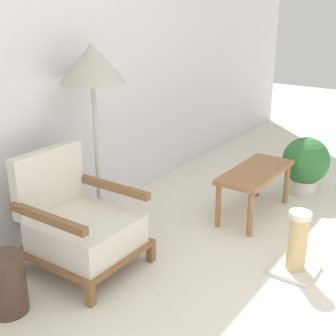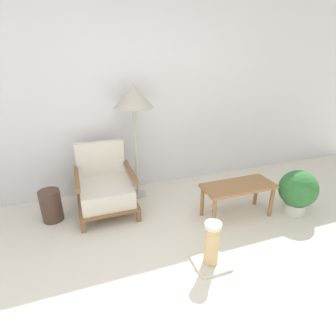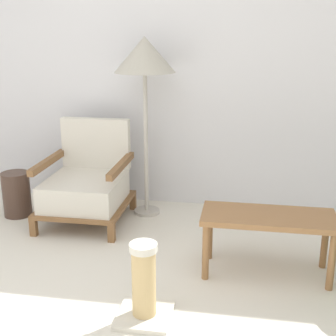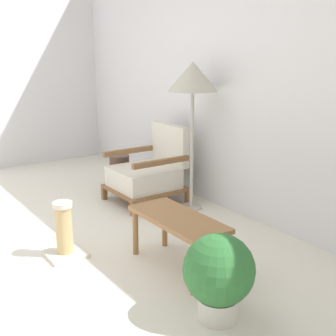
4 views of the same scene
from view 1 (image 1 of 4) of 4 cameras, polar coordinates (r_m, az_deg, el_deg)
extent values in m
cube|color=silver|center=(3.66, -12.23, 13.46)|extent=(8.00, 0.06, 2.70)
cube|color=brown|center=(2.94, -9.45, -15.12)|extent=(0.05, 0.05, 0.13)
cube|color=brown|center=(3.33, -2.10, -10.26)|extent=(0.05, 0.05, 0.13)
cube|color=brown|center=(3.37, -17.72, -10.93)|extent=(0.05, 0.05, 0.13)
cube|color=brown|center=(3.71, -10.33, -7.18)|extent=(0.05, 0.05, 0.13)
cube|color=brown|center=(3.27, -10.04, -9.46)|extent=(0.66, 0.71, 0.03)
cube|color=silver|center=(3.21, -9.91, -7.74)|extent=(0.58, 0.61, 0.21)
cube|color=silver|center=(3.30, -14.39, -1.26)|extent=(0.58, 0.08, 0.42)
cube|color=brown|center=(2.94, -14.52, -5.94)|extent=(0.05, 0.65, 0.05)
cube|color=brown|center=(3.32, -6.80, -2.29)|extent=(0.05, 0.65, 0.05)
cylinder|color=#B7B2A8|center=(3.78, -8.15, -7.42)|extent=(0.22, 0.22, 0.03)
cylinder|color=#B7B2A8|center=(3.55, -8.61, 1.04)|extent=(0.03, 0.03, 1.15)
cone|color=#B2AD9E|center=(3.38, -9.26, 12.53)|extent=(0.48, 0.48, 0.27)
cube|color=olive|center=(3.94, 10.65, -0.46)|extent=(0.83, 0.36, 0.04)
cylinder|color=olive|center=(3.65, 9.99, -5.58)|extent=(0.04, 0.04, 0.37)
cylinder|color=olive|center=(4.29, 14.25, -1.88)|extent=(0.04, 0.04, 0.37)
cylinder|color=olive|center=(3.76, 6.14, -4.58)|extent=(0.04, 0.04, 0.37)
cylinder|color=olive|center=(4.38, 10.86, -1.13)|extent=(0.04, 0.04, 0.37)
cylinder|color=#473328|center=(2.95, -19.12, -13.20)|extent=(0.23, 0.23, 0.37)
cylinder|color=beige|center=(4.59, 16.15, -2.12)|extent=(0.25, 0.25, 0.14)
sphere|color=#2D6B33|center=(4.50, 16.46, 0.89)|extent=(0.43, 0.43, 0.43)
cube|color=beige|center=(3.35, 15.16, -11.86)|extent=(0.29, 0.29, 0.03)
cylinder|color=tan|center=(3.25, 15.49, -8.83)|extent=(0.13, 0.13, 0.37)
cylinder|color=beige|center=(3.15, 15.84, -5.53)|extent=(0.15, 0.15, 0.04)
camera|label=2|loc=(1.91, 59.46, 10.04)|focal=28.00mm
camera|label=3|loc=(3.49, 57.07, 7.38)|focal=50.00mm
camera|label=4|loc=(5.98, 39.99, 14.48)|focal=50.00mm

